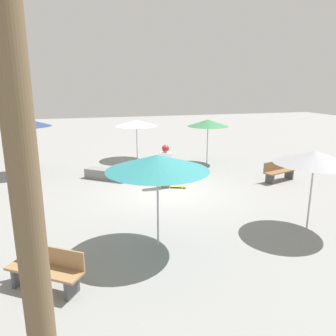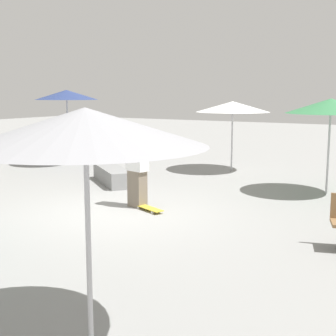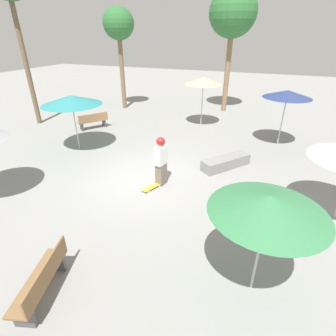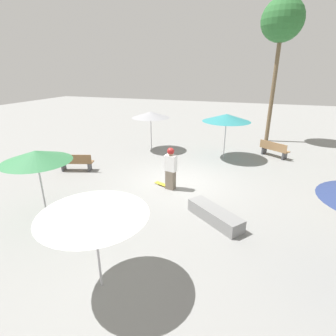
{
  "view_description": "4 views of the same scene",
  "coord_description": "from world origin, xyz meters",
  "px_view_note": "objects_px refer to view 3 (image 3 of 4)",
  "views": [
    {
      "loc": [
        11.31,
        -3.2,
        3.98
      ],
      "look_at": [
        -0.62,
        0.22,
        0.8
      ],
      "focal_mm": 35.0,
      "sensor_mm": 36.0,
      "label": 1
    },
    {
      "loc": [
        7.31,
        5.65,
        2.38
      ],
      "look_at": [
        -0.96,
        0.71,
        0.84
      ],
      "focal_mm": 50.0,
      "sensor_mm": 36.0,
      "label": 2
    },
    {
      "loc": [
        -3.77,
        7.33,
        4.68
      ],
      "look_at": [
        -0.91,
        0.11,
        0.65
      ],
      "focal_mm": 28.0,
      "sensor_mm": 36.0,
      "label": 3
    },
    {
      "loc": [
        -9.81,
        -2.88,
        4.54
      ],
      "look_at": [
        -1.06,
        0.1,
        1.04
      ],
      "focal_mm": 28.0,
      "sensor_mm": 36.0,
      "label": 4
    }
  ],
  "objects_px": {
    "skater_main": "(161,160)",
    "palm_tree_far_back": "(119,26)",
    "bench_far": "(42,280)",
    "shade_umbrella_green": "(269,204)",
    "shade_umbrella_navy": "(288,94)",
    "concrete_ledge": "(226,162)",
    "shade_umbrella_tan": "(203,81)",
    "palm_tree_center_left": "(233,14)",
    "shade_umbrella_teal": "(71,100)",
    "bench_near": "(93,121)",
    "skateboard": "(152,187)"
  },
  "relations": [
    {
      "from": "skateboard",
      "to": "bench_far",
      "type": "relative_size",
      "value": 0.49
    },
    {
      "from": "shade_umbrella_tan",
      "to": "concrete_ledge",
      "type": "bearing_deg",
      "value": 115.86
    },
    {
      "from": "skateboard",
      "to": "concrete_ledge",
      "type": "bearing_deg",
      "value": 163.14
    },
    {
      "from": "skater_main",
      "to": "concrete_ledge",
      "type": "bearing_deg",
      "value": 150.84
    },
    {
      "from": "shade_umbrella_tan",
      "to": "skateboard",
      "type": "bearing_deg",
      "value": 92.21
    },
    {
      "from": "concrete_ledge",
      "to": "shade_umbrella_teal",
      "type": "bearing_deg",
      "value": 5.1
    },
    {
      "from": "shade_umbrella_green",
      "to": "skater_main",
      "type": "bearing_deg",
      "value": -43.31
    },
    {
      "from": "bench_far",
      "to": "shade_umbrella_green",
      "type": "bearing_deg",
      "value": -83.48
    },
    {
      "from": "concrete_ledge",
      "to": "skateboard",
      "type": "bearing_deg",
      "value": 51.01
    },
    {
      "from": "concrete_ledge",
      "to": "shade_umbrella_navy",
      "type": "xyz_separation_m",
      "value": [
        -1.83,
        -3.25,
        2.12
      ]
    },
    {
      "from": "bench_near",
      "to": "bench_far",
      "type": "distance_m",
      "value": 10.37
    },
    {
      "from": "bench_far",
      "to": "skater_main",
      "type": "bearing_deg",
      "value": -22.72
    },
    {
      "from": "skateboard",
      "to": "palm_tree_far_back",
      "type": "height_order",
      "value": "palm_tree_far_back"
    },
    {
      "from": "bench_far",
      "to": "palm_tree_far_back",
      "type": "height_order",
      "value": "palm_tree_far_back"
    },
    {
      "from": "skateboard",
      "to": "shade_umbrella_teal",
      "type": "height_order",
      "value": "shade_umbrella_teal"
    },
    {
      "from": "palm_tree_center_left",
      "to": "shade_umbrella_tan",
      "type": "bearing_deg",
      "value": 80.9
    },
    {
      "from": "palm_tree_center_left",
      "to": "shade_umbrella_green",
      "type": "bearing_deg",
      "value": 103.29
    },
    {
      "from": "skater_main",
      "to": "shade_umbrella_tan",
      "type": "distance_m",
      "value": 6.95
    },
    {
      "from": "palm_tree_far_back",
      "to": "shade_umbrella_tan",
      "type": "bearing_deg",
      "value": 163.01
    },
    {
      "from": "skater_main",
      "to": "concrete_ledge",
      "type": "distance_m",
      "value": 2.87
    },
    {
      "from": "bench_near",
      "to": "shade_umbrella_navy",
      "type": "height_order",
      "value": "shade_umbrella_navy"
    },
    {
      "from": "skater_main",
      "to": "shade_umbrella_green",
      "type": "relative_size",
      "value": 0.76
    },
    {
      "from": "shade_umbrella_teal",
      "to": "palm_tree_center_left",
      "type": "xyz_separation_m",
      "value": [
        -4.81,
        -8.92,
        3.45
      ]
    },
    {
      "from": "bench_near",
      "to": "shade_umbrella_tan",
      "type": "height_order",
      "value": "shade_umbrella_tan"
    },
    {
      "from": "skateboard",
      "to": "shade_umbrella_tan",
      "type": "xyz_separation_m",
      "value": [
        0.28,
        -7.16,
        2.37
      ]
    },
    {
      "from": "shade_umbrella_teal",
      "to": "shade_umbrella_green",
      "type": "relative_size",
      "value": 1.1
    },
    {
      "from": "bench_near",
      "to": "bench_far",
      "type": "height_order",
      "value": "same"
    },
    {
      "from": "bench_far",
      "to": "shade_umbrella_navy",
      "type": "bearing_deg",
      "value": -39.51
    },
    {
      "from": "concrete_ledge",
      "to": "shade_umbrella_navy",
      "type": "distance_m",
      "value": 4.29
    },
    {
      "from": "bench_far",
      "to": "palm_tree_far_back",
      "type": "distance_m",
      "value": 15.42
    },
    {
      "from": "bench_far",
      "to": "shade_umbrella_navy",
      "type": "xyz_separation_m",
      "value": [
        -4.1,
        -10.18,
        1.9
      ]
    },
    {
      "from": "palm_tree_far_back",
      "to": "shade_umbrella_green",
      "type": "bearing_deg",
      "value": 129.71
    },
    {
      "from": "shade_umbrella_tan",
      "to": "palm_tree_center_left",
      "type": "relative_size",
      "value": 0.37
    },
    {
      "from": "concrete_ledge",
      "to": "shade_umbrella_green",
      "type": "xyz_separation_m",
      "value": [
        -1.51,
        5.24,
        1.88
      ]
    },
    {
      "from": "shade_umbrella_green",
      "to": "shade_umbrella_teal",
      "type": "bearing_deg",
      "value": -30.15
    },
    {
      "from": "shade_umbrella_green",
      "to": "palm_tree_center_left",
      "type": "distance_m",
      "value": 14.39
    },
    {
      "from": "skateboard",
      "to": "shade_umbrella_teal",
      "type": "bearing_deg",
      "value": -90.61
    },
    {
      "from": "skateboard",
      "to": "concrete_ledge",
      "type": "relative_size",
      "value": 0.42
    },
    {
      "from": "skateboard",
      "to": "bench_far",
      "type": "height_order",
      "value": "bench_far"
    },
    {
      "from": "skater_main",
      "to": "palm_tree_far_back",
      "type": "height_order",
      "value": "palm_tree_far_back"
    },
    {
      "from": "bench_near",
      "to": "shade_umbrella_navy",
      "type": "relative_size",
      "value": 0.63
    },
    {
      "from": "skater_main",
      "to": "shade_umbrella_teal",
      "type": "bearing_deg",
      "value": -95.54
    },
    {
      "from": "concrete_ledge",
      "to": "shade_umbrella_green",
      "type": "height_order",
      "value": "shade_umbrella_green"
    },
    {
      "from": "shade_umbrella_navy",
      "to": "concrete_ledge",
      "type": "bearing_deg",
      "value": 60.59
    },
    {
      "from": "bench_far",
      "to": "palm_tree_far_back",
      "type": "xyz_separation_m",
      "value": [
        5.98,
        -13.45,
        4.6
      ]
    },
    {
      "from": "concrete_ledge",
      "to": "shade_umbrella_teal",
      "type": "xyz_separation_m",
      "value": [
        6.51,
        0.58,
        1.97
      ]
    },
    {
      "from": "shade_umbrella_teal",
      "to": "palm_tree_far_back",
      "type": "xyz_separation_m",
      "value": [
        1.75,
        -7.1,
        2.84
      ]
    },
    {
      "from": "bench_near",
      "to": "shade_umbrella_tan",
      "type": "distance_m",
      "value": 6.28
    },
    {
      "from": "shade_umbrella_green",
      "to": "palm_tree_far_back",
      "type": "relative_size",
      "value": 0.37
    },
    {
      "from": "palm_tree_center_left",
      "to": "palm_tree_far_back",
      "type": "bearing_deg",
      "value": 15.47
    }
  ]
}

